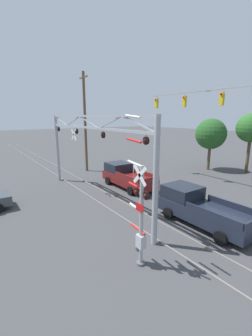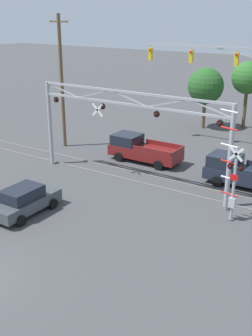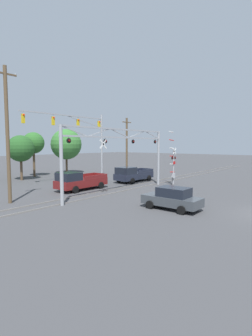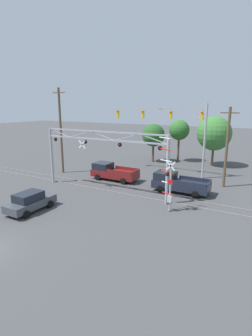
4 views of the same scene
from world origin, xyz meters
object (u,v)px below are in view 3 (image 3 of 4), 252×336
Objects in this scene: pickup_truck_lead at (79,181)px; sedan_waiting at (172,198)px; pickup_truck_following at (133,174)px; background_tree_far_right_verge at (33,143)px; background_tree_far_left_verge at (66,144)px; crossing_signal_mast at (173,166)px; traffic_signal_span at (84,132)px; utility_pole_right at (127,146)px; background_tree_beyond_span at (21,149)px; utility_pole_left at (7,134)px; crossing_gantry at (120,149)px.

pickup_truck_lead is 11.19m from sedan_waiting.
background_tree_far_right_verge reaches higher than pickup_truck_following.
background_tree_far_right_verge is at bearing 173.03° from background_tree_far_left_verge.
traffic_signal_span is at bearing 105.73° from crossing_signal_mast.
background_tree_far_left_verge is at bearing 87.40° from pickup_truck_following.
traffic_signal_span is 6.68m from utility_pole_right.
pickup_truck_lead is 14.66m from background_tree_far_right_verge.
background_tree_beyond_span reaches higher than pickup_truck_following.
pickup_truck_following is at bearing -4.06° from pickup_truck_lead.
background_tree_beyond_span is at bearing 89.11° from pickup_truck_lead.
sedan_waiting is at bearing -92.84° from background_tree_beyond_span.
crossing_signal_mast is 12.44m from traffic_signal_span.
background_tree_far_right_verge reaches higher than background_tree_beyond_span.
pickup_truck_lead is at bearing -123.56° from background_tree_far_left_verge.
utility_pole_left reaches higher than sedan_waiting.
crossing_signal_mast is 20.35m from background_tree_far_right_verge.
background_tree_far_right_verge is (3.22, 2.28, 0.71)m from background_tree_beyond_span.
pickup_truck_lead is 8.08m from pickup_truck_following.
background_tree_beyond_span is at bearing 134.47° from traffic_signal_span.
crossing_signal_mast reaches higher than pickup_truck_following.
crossing_signal_mast is 11.46m from sedan_waiting.
utility_pole_left is at bearing -169.03° from utility_pole_right.
pickup_truck_lead is 0.95× the size of background_tree_beyond_span.
utility_pole_left reaches higher than crossing_signal_mast.
crossing_gantry is at bearing 70.75° from sedan_waiting.
traffic_signal_span reaches higher than sedan_waiting.
utility_pole_right is (3.78, 3.99, 3.40)m from pickup_truck_following.
utility_pole_left reaches higher than crossing_gantry.
pickup_truck_lead is 12.78m from utility_pole_right.
utility_pole_right is at bearing -20.65° from traffic_signal_span.
sedan_waiting is 26.34m from background_tree_far_left_verge.
sedan_waiting is at bearing -131.26° from utility_pole_right.
utility_pole_left is at bearing -122.55° from background_tree_beyond_span.
pickup_truck_lead is at bearing 85.17° from sedan_waiting.
crossing_gantry reaches higher than sedan_waiting.
background_tree_far_left_verge is (2.85, 7.40, -1.55)m from traffic_signal_span.
crossing_gantry is 8.12m from sedan_waiting.
background_tree_far_right_verge is (10.71, 14.02, -0.65)m from utility_pole_left.
utility_pole_right reaches higher than crossing_signal_mast.
traffic_signal_span reaches higher than background_tree_beyond_span.
pickup_truck_lead is 16.13m from background_tree_far_left_verge.
pickup_truck_lead is 11.87m from background_tree_beyond_span.
sedan_waiting is 13.41m from utility_pole_left.
traffic_signal_span is at bearing -73.19° from background_tree_far_right_verge.
background_tree_far_left_verge is 1.11× the size of background_tree_far_right_verge.
background_tree_far_left_verge reaches higher than pickup_truck_lead.
utility_pole_right reaches higher than background_tree_far_left_verge.
utility_pole_left is 13.99m from background_tree_beyond_span.
utility_pole_left is 20.86m from background_tree_far_left_verge.
crossing_gantry is 1.30× the size of utility_pole_left.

